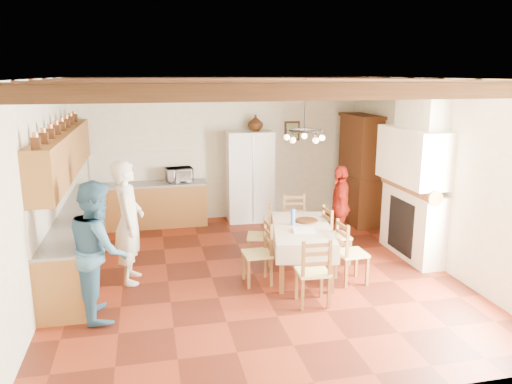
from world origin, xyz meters
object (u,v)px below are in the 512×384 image
at_px(chair_left_near, 257,253).
at_px(microwave, 179,175).
at_px(person_woman_blue, 99,249).
at_px(chair_right_near, 352,252).
at_px(dining_table, 302,232).
at_px(chair_left_far, 260,235).
at_px(chair_right_far, 336,235).
at_px(hutch, 359,169).
at_px(person_man, 129,222).
at_px(chair_end_near, 313,271).
at_px(refrigerator, 249,176).
at_px(chair_end_far, 295,222).
at_px(person_woman_red, 340,206).

relative_size(chair_left_near, microwave, 1.83).
bearing_deg(person_woman_blue, microwave, -28.31).
bearing_deg(microwave, chair_left_near, -82.88).
bearing_deg(chair_right_near, dining_table, 47.05).
distance_m(chair_left_far, chair_right_far, 1.27).
distance_m(hutch, person_woman_blue, 5.91).
height_order(hutch, chair_left_near, hutch).
height_order(chair_left_near, person_man, person_man).
bearing_deg(chair_end_near, chair_left_far, -74.12).
bearing_deg(chair_right_far, refrigerator, 15.90).
height_order(hutch, chair_left_far, hutch).
xyz_separation_m(chair_left_far, chair_end_far, (0.77, 0.57, 0.00)).
distance_m(person_woman_blue, person_woman_red, 4.42).
bearing_deg(chair_right_near, refrigerator, 9.98).
bearing_deg(person_woman_blue, chair_end_near, -105.90).
bearing_deg(person_man, person_woman_blue, 164.36).
bearing_deg(person_woman_blue, chair_right_near, -95.53).
bearing_deg(person_woman_blue, chair_left_near, -85.86).
relative_size(dining_table, chair_left_near, 1.95).
bearing_deg(chair_end_far, dining_table, -89.46).
height_order(hutch, chair_end_far, hutch).
relative_size(dining_table, chair_right_far, 1.95).
xyz_separation_m(dining_table, chair_left_near, (-0.77, -0.24, -0.19)).
xyz_separation_m(chair_left_near, person_woman_blue, (-2.18, -0.54, 0.41)).
distance_m(hutch, person_man, 5.10).
xyz_separation_m(chair_left_near, person_man, (-1.84, 0.50, 0.45)).
bearing_deg(person_man, chair_end_far, -70.06).
bearing_deg(hutch, chair_end_far, -144.13).
distance_m(person_man, person_woman_blue, 1.09).
bearing_deg(chair_end_near, chair_right_far, -119.11).
height_order(hutch, chair_right_far, hutch).
bearing_deg(chair_end_near, chair_end_far, -97.14).
bearing_deg(dining_table, person_woman_red, 45.44).
relative_size(dining_table, microwave, 3.56).
relative_size(refrigerator, chair_right_far, 1.98).
relative_size(person_man, microwave, 3.54).
height_order(chair_right_near, person_woman_blue, person_woman_blue).
distance_m(chair_left_near, chair_right_near, 1.42).
distance_m(refrigerator, hutch, 2.31).
bearing_deg(chair_right_far, microwave, 38.97).
bearing_deg(person_woman_red, chair_right_far, -6.72).
bearing_deg(chair_right_near, chair_end_far, 10.74).
relative_size(chair_end_near, microwave, 1.83).
distance_m(refrigerator, chair_left_far, 2.61).
bearing_deg(chair_left_far, chair_right_far, 93.03).
distance_m(refrigerator, microwave, 1.48).
bearing_deg(person_woman_blue, chair_right_far, -83.33).
xyz_separation_m(chair_right_near, person_man, (-3.23, 0.77, 0.45)).
xyz_separation_m(dining_table, person_woman_red, (1.05, 1.07, 0.07)).
relative_size(chair_left_near, chair_left_far, 1.00).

